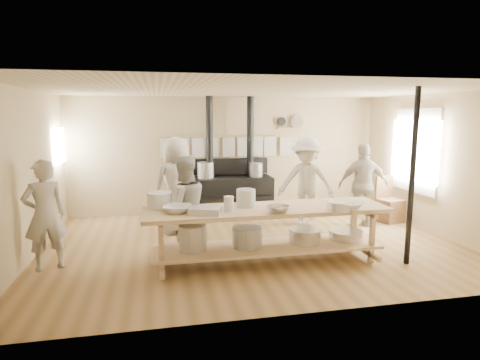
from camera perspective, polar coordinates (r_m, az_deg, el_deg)
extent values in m
plane|color=brown|center=(7.00, 1.81, -9.08)|extent=(7.00, 7.00, 0.00)
plane|color=tan|center=(9.14, -1.79, 3.58)|extent=(7.00, 0.00, 7.00)
plane|color=tan|center=(4.35, 9.56, -2.85)|extent=(7.00, 0.00, 7.00)
plane|color=tan|center=(6.81, -28.12, 0.54)|extent=(0.00, 5.00, 5.00)
plane|color=tan|center=(8.25, 26.24, 2.02)|extent=(0.00, 5.00, 5.00)
plane|color=tan|center=(6.66, 1.93, 12.67)|extent=(7.00, 7.00, 0.00)
cube|color=beige|center=(8.70, 23.76, 3.84)|extent=(0.06, 1.35, 1.65)
plane|color=white|center=(8.67, 23.55, 3.84)|extent=(0.00, 1.50, 1.50)
cube|color=beige|center=(8.67, 23.49, 3.84)|extent=(0.02, 0.03, 1.50)
plane|color=white|center=(8.70, -24.27, 4.47)|extent=(0.00, 0.90, 0.90)
cube|color=black|center=(8.88, -1.32, -2.29)|extent=(1.80, 0.70, 0.85)
cube|color=black|center=(8.97, -1.31, -4.64)|extent=(1.90, 0.75, 0.10)
cube|color=black|center=(9.07, -1.67, 1.95)|extent=(1.80, 0.12, 0.35)
cylinder|color=black|center=(8.70, -4.35, 6.08)|extent=(0.15, 0.15, 1.75)
cylinder|color=black|center=(8.86, 1.47, 6.16)|extent=(0.15, 0.15, 1.75)
cylinder|color=#B2B2B7|center=(8.70, -4.90, 1.41)|extent=(0.36, 0.36, 0.34)
cylinder|color=gray|center=(8.85, 2.23, 1.44)|extent=(0.30, 0.30, 0.30)
cylinder|color=tan|center=(9.01, -1.69, 6.18)|extent=(3.00, 0.04, 0.04)
cube|color=beige|center=(8.89, -10.31, 4.58)|extent=(0.28, 0.01, 0.46)
cube|color=beige|center=(8.91, -8.14, 4.64)|extent=(0.28, 0.01, 0.46)
cube|color=beige|center=(8.94, -5.97, 4.69)|extent=(0.28, 0.01, 0.46)
cube|color=beige|center=(8.97, -3.82, 4.74)|extent=(0.28, 0.01, 0.46)
cube|color=beige|center=(9.03, -1.69, 4.79)|extent=(0.28, 0.01, 0.46)
cube|color=beige|center=(9.09, 0.42, 4.82)|extent=(0.28, 0.01, 0.46)
cube|color=beige|center=(9.17, 2.49, 4.85)|extent=(0.28, 0.01, 0.46)
cube|color=beige|center=(9.25, 4.52, 4.87)|extent=(0.28, 0.01, 0.46)
cube|color=beige|center=(9.35, 6.51, 4.89)|extent=(0.28, 0.01, 0.46)
cube|color=tan|center=(9.37, 6.81, 7.34)|extent=(0.50, 0.14, 0.03)
cylinder|color=black|center=(9.34, 5.91, 8.27)|extent=(0.20, 0.04, 0.20)
cylinder|color=silver|center=(9.45, 8.07, 8.24)|extent=(0.32, 0.03, 0.32)
cube|color=tan|center=(5.94, 3.87, -4.23)|extent=(3.60, 0.90, 0.06)
cube|color=tan|center=(6.10, 3.81, -9.44)|extent=(3.40, 0.80, 0.04)
cube|color=tan|center=(6.11, 3.81, -9.89)|extent=(3.30, 0.06, 0.06)
cube|color=tan|center=(5.56, -11.14, -9.58)|extent=(0.07, 0.07, 0.85)
cube|color=tan|center=(6.13, -11.20, -7.79)|extent=(0.07, 0.07, 0.85)
cube|color=tan|center=(6.36, 18.27, -7.45)|extent=(0.07, 0.07, 0.85)
cube|color=tan|center=(6.87, 15.78, -6.10)|extent=(0.07, 0.07, 0.85)
cylinder|color=#B2B2B7|center=(5.85, -6.72, -8.15)|extent=(0.40, 0.40, 0.38)
cylinder|color=gray|center=(5.98, 1.03, -8.10)|extent=(0.44, 0.44, 0.30)
cylinder|color=silver|center=(6.24, 9.19, -7.86)|extent=(0.48, 0.48, 0.22)
cylinder|color=silver|center=(6.52, 15.00, -7.66)|extent=(0.52, 0.52, 0.14)
cylinder|color=black|center=(6.32, 23.28, 0.29)|extent=(0.08, 0.08, 2.60)
imported|color=#B3AD9E|center=(6.33, -26.00, -4.52)|extent=(0.69, 0.58, 1.60)
imported|color=#B3AD9E|center=(6.16, -7.98, -3.96)|extent=(0.91, 0.78, 1.61)
imported|color=#B3AD9E|center=(7.57, -8.97, -0.74)|extent=(1.03, 0.86, 1.81)
imported|color=#B3AD9E|center=(8.29, 17.13, -0.70)|extent=(1.04, 0.61, 1.66)
imported|color=#B3AD9E|center=(8.12, 9.43, -0.23)|extent=(1.32, 1.11, 1.77)
cube|color=#513620|center=(8.94, 20.54, -4.05)|extent=(0.53, 0.53, 0.47)
cube|color=#513620|center=(8.99, 19.80, -1.03)|extent=(0.44, 0.14, 0.53)
imported|color=white|center=(5.70, -8.88, -4.08)|extent=(0.48, 0.48, 0.10)
imported|color=silver|center=(6.04, -11.34, -3.37)|extent=(0.47, 0.47, 0.10)
imported|color=white|center=(6.02, 15.03, -3.52)|extent=(0.62, 0.62, 0.11)
imported|color=silver|center=(5.63, 5.45, -4.16)|extent=(0.38, 0.38, 0.10)
cube|color=#B2B2B7|center=(5.55, -4.98, -4.40)|extent=(0.48, 0.39, 0.09)
cylinder|color=silver|center=(5.96, 14.02, -3.53)|extent=(0.47, 0.47, 0.12)
cylinder|color=gray|center=(5.97, 0.85, -2.56)|extent=(0.31, 0.31, 0.26)
cylinder|color=white|center=(6.02, -11.36, -2.80)|extent=(0.40, 0.40, 0.23)
cylinder|color=white|center=(5.67, -1.62, -3.42)|extent=(0.17, 0.17, 0.22)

